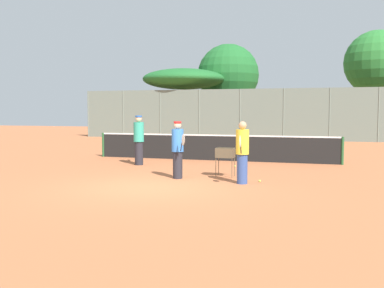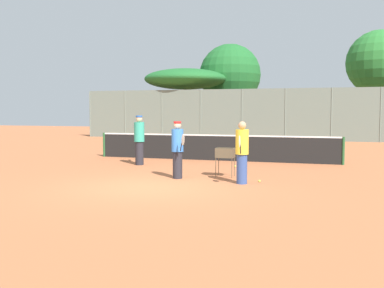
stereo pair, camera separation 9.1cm
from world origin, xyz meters
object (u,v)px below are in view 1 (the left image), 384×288
player_white_outfit (242,152)px  player_yellow_shirt (139,139)px  tennis_net (213,147)px  player_red_cap (178,149)px  ball_cart (226,155)px

player_white_outfit → player_yellow_shirt: bearing=-129.2°
tennis_net → player_yellow_shirt: 3.30m
player_red_cap → ball_cart: 1.54m
player_red_cap → player_white_outfit: bearing=43.0°
player_red_cap → ball_cart: (1.31, 0.78, -0.23)m
player_white_outfit → player_red_cap: (-2.05, 0.38, -0.00)m
player_white_outfit → player_red_cap: player_white_outfit is taller
player_yellow_shirt → player_red_cap: bearing=-154.9°
player_white_outfit → player_red_cap: 2.09m
tennis_net → player_yellow_shirt: (-2.31, -2.32, 0.41)m
player_red_cap → ball_cart: size_ratio=1.92×
tennis_net → player_yellow_shirt: player_yellow_shirt is taller
tennis_net → player_white_outfit: size_ratio=5.82×
player_yellow_shirt → ball_cart: bearing=-134.8°
player_white_outfit → ball_cart: bearing=-151.6°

